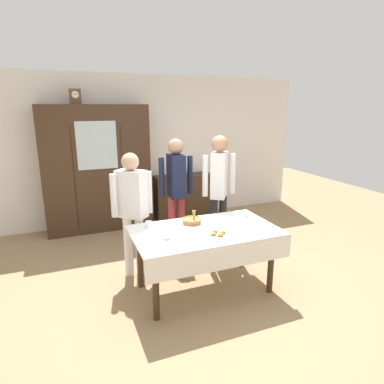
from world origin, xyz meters
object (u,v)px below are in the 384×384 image
mantel_clock (75,96)px  dining_table (206,239)px  person_beside_shelf (132,203)px  bread_basket (192,220)px  spoon_mid_left (260,228)px  wall_cabinet (97,169)px  tea_cup_mid_right (167,237)px  tea_cup_back_edge (148,224)px  bookshelf_low (183,196)px  person_behind_table_right (176,184)px  spoon_near_right (205,228)px  pastry_plate (218,234)px  book_stack (183,173)px  tea_cup_far_right (245,214)px  person_by_cabinet (219,183)px

mantel_clock → dining_table: bearing=-65.9°
person_beside_shelf → bread_basket: bearing=-34.0°
spoon_mid_left → mantel_clock: bearing=122.6°
wall_cabinet → spoon_mid_left: (1.51, -2.76, -0.32)m
bread_basket → spoon_mid_left: size_ratio=2.02×
dining_table → mantel_clock: 3.27m
mantel_clock → person_beside_shelf: size_ratio=0.15×
tea_cup_mid_right → tea_cup_back_edge: size_ratio=1.00×
wall_cabinet → bread_basket: 2.46m
tea_cup_back_edge → mantel_clock: bearing=104.7°
bread_basket → bookshelf_low: bearing=72.0°
person_beside_shelf → person_behind_table_right: bearing=34.7°
spoon_near_right → pastry_plate: bearing=-77.8°
book_stack → person_behind_table_right: size_ratio=0.13×
tea_cup_far_right → spoon_near_right: bearing=-162.6°
bread_basket → pastry_plate: bread_basket is taller
pastry_plate → bookshelf_low: bearing=77.1°
person_by_cabinet → spoon_mid_left: bearing=-90.6°
bookshelf_low → bread_basket: (-0.76, -2.35, 0.38)m
mantel_clock → spoon_mid_left: 3.61m
dining_table → tea_cup_far_right: (0.67, 0.26, 0.13)m
spoon_near_right → person_behind_table_right: (0.07, 1.19, 0.27)m
pastry_plate → person_by_cabinet: bearing=63.3°
tea_cup_mid_right → spoon_near_right: (0.50, 0.13, -0.02)m
dining_table → spoon_mid_left: bearing=-16.0°
mantel_clock → tea_cup_back_edge: (0.58, -2.21, -1.50)m
spoon_mid_left → person_beside_shelf: 1.59m
book_stack → tea_cup_far_right: bearing=-90.8°
tea_cup_far_right → pastry_plate: tea_cup_far_right is taller
pastry_plate → spoon_mid_left: (0.55, 0.01, -0.01)m
wall_cabinet → spoon_near_right: wall_cabinet is taller
wall_cabinet → tea_cup_back_edge: bearing=-81.7°
bread_basket → person_behind_table_right: person_behind_table_right is taller
tea_cup_far_right → book_stack: bearing=89.2°
dining_table → bookshelf_low: bookshelf_low is taller
wall_cabinet → tea_cup_back_edge: size_ratio=16.71×
mantel_clock → tea_cup_far_right: size_ratio=1.85×
spoon_mid_left → person_by_cabinet: bearing=89.4°
person_behind_table_right → dining_table: bearing=-93.5°
book_stack → tea_cup_mid_right: 2.97m
mantel_clock → tea_cup_mid_right: mantel_clock is taller
tea_cup_back_edge → bread_basket: bearing=-9.0°
dining_table → person_beside_shelf: (-0.69, 0.72, 0.31)m
person_by_cabinet → tea_cup_back_edge: bearing=-155.2°
bread_basket → mantel_clock: bearing=115.6°
book_stack → person_behind_table_right: bearing=-114.3°
tea_cup_far_right → tea_cup_mid_right: (-1.16, -0.34, 0.00)m
book_stack → tea_cup_far_right: size_ratio=1.69×
dining_table → tea_cup_mid_right: bearing=-171.6°
bookshelf_low → person_by_cabinet: 1.83m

